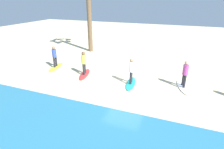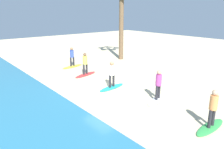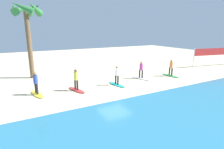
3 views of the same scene
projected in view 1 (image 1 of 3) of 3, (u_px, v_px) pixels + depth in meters
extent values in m
plane|color=beige|center=(125.00, 84.00, 11.93)|extent=(60.00, 60.00, 0.00)
ellipsoid|color=white|center=(183.00, 87.00, 11.49)|extent=(1.12, 2.17, 0.09)
cylinder|color=#232328|center=(185.00, 82.00, 11.17)|extent=(0.14, 0.14, 0.78)
cylinder|color=#232328|center=(183.00, 79.00, 11.47)|extent=(0.14, 0.14, 0.78)
cylinder|color=#B74293|center=(186.00, 70.00, 11.05)|extent=(0.32, 0.32, 0.62)
sphere|color=tan|center=(187.00, 63.00, 10.89)|extent=(0.24, 0.24, 0.24)
ellipsoid|color=teal|center=(131.00, 83.00, 11.95)|extent=(0.85, 2.16, 0.09)
cylinder|color=#232328|center=(131.00, 78.00, 11.64)|extent=(0.14, 0.14, 0.78)
cylinder|color=#232328|center=(131.00, 76.00, 11.92)|extent=(0.14, 0.14, 0.78)
cylinder|color=white|center=(131.00, 67.00, 11.51)|extent=(0.32, 0.32, 0.62)
sphere|color=#9E704C|center=(132.00, 60.00, 11.35)|extent=(0.24, 0.24, 0.24)
ellipsoid|color=red|center=(85.00, 74.00, 13.38)|extent=(1.08, 2.17, 0.09)
cylinder|color=#232328|center=(84.00, 69.00, 13.06)|extent=(0.14, 0.14, 0.78)
cylinder|color=#232328|center=(85.00, 68.00, 13.36)|extent=(0.14, 0.14, 0.78)
cylinder|color=#E0E04C|center=(84.00, 59.00, 12.94)|extent=(0.32, 0.32, 0.62)
sphere|color=brown|center=(83.00, 53.00, 12.78)|extent=(0.24, 0.24, 0.24)
ellipsoid|color=yellow|center=(56.00, 67.00, 14.77)|extent=(0.97, 2.17, 0.09)
cylinder|color=#232328|center=(54.00, 62.00, 14.46)|extent=(0.14, 0.14, 0.78)
cylinder|color=#232328|center=(56.00, 61.00, 14.75)|extent=(0.14, 0.14, 0.78)
cylinder|color=#334CAD|center=(54.00, 53.00, 14.34)|extent=(0.32, 0.32, 0.62)
sphere|color=#9E704C|center=(53.00, 48.00, 14.17)|extent=(0.24, 0.24, 0.24)
cylinder|color=brown|center=(89.00, 20.00, 18.15)|extent=(0.44, 0.44, 6.32)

